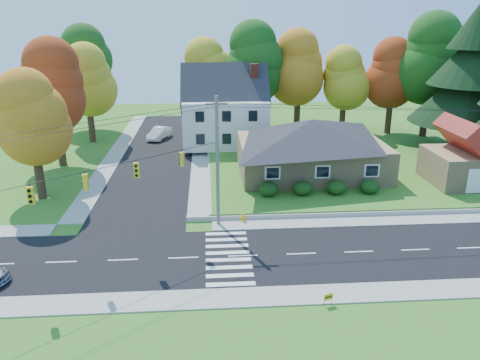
# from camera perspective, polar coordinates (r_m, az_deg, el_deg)

# --- Properties ---
(ground) EXTENTS (120.00, 120.00, 0.00)m
(ground) POSITION_cam_1_polar(r_m,az_deg,el_deg) (31.97, 0.35, -9.24)
(ground) COLOR #3D7923
(road_main) EXTENTS (90.00, 8.00, 0.02)m
(road_main) POSITION_cam_1_polar(r_m,az_deg,el_deg) (31.96, 0.35, -9.23)
(road_main) COLOR black
(road_main) RESTS_ON ground
(road_cross) EXTENTS (8.00, 44.00, 0.02)m
(road_cross) POSITION_cam_1_polar(r_m,az_deg,el_deg) (56.42, -9.87, 3.28)
(road_cross) COLOR black
(road_cross) RESTS_ON ground
(sidewalk_north) EXTENTS (90.00, 2.00, 0.08)m
(sidewalk_north) POSITION_cam_1_polar(r_m,az_deg,el_deg) (36.41, -0.26, -5.44)
(sidewalk_north) COLOR #9C9A90
(sidewalk_north) RESTS_ON ground
(sidewalk_south) EXTENTS (90.00, 2.00, 0.08)m
(sidewalk_south) POSITION_cam_1_polar(r_m,az_deg,el_deg) (27.67, 1.17, -14.09)
(sidewalk_south) COLOR #9C9A90
(sidewalk_south) RESTS_ON ground
(lawn) EXTENTS (30.00, 30.00, 0.50)m
(lawn) POSITION_cam_1_polar(r_m,az_deg,el_deg) (53.46, 12.60, 2.47)
(lawn) COLOR #3D7923
(lawn) RESTS_ON ground
(ranch_house) EXTENTS (14.60, 10.60, 5.40)m
(ranch_house) POSITION_cam_1_polar(r_m,az_deg,el_deg) (46.74, 8.67, 4.16)
(ranch_house) COLOR tan
(ranch_house) RESTS_ON lawn
(colonial_house) EXTENTS (10.40, 8.40, 9.60)m
(colonial_house) POSITION_cam_1_polar(r_m,az_deg,el_deg) (57.06, -1.80, 8.45)
(colonial_house) COLOR silver
(colonial_house) RESTS_ON lawn
(garage) EXTENTS (7.30, 6.30, 4.60)m
(garage) POSITION_cam_1_polar(r_m,az_deg,el_deg) (48.37, 26.12, 2.38)
(garage) COLOR tan
(garage) RESTS_ON lawn
(hedge_row) EXTENTS (10.70, 1.70, 1.27)m
(hedge_row) POSITION_cam_1_polar(r_m,az_deg,el_deg) (41.51, 9.67, -0.92)
(hedge_row) COLOR #163A10
(hedge_row) RESTS_ON lawn
(traffic_infrastructure) EXTENTS (38.10, 10.66, 10.00)m
(traffic_infrastructure) POSITION_cam_1_polar(r_m,az_deg,el_deg) (31.12, -0.10, 0.31)
(traffic_infrastructure) COLOR #666059
(traffic_infrastructure) RESTS_ON ground
(tree_lot_0) EXTENTS (6.72, 6.72, 12.51)m
(tree_lot_0) POSITION_cam_1_polar(r_m,az_deg,el_deg) (62.40, -4.00, 12.80)
(tree_lot_0) COLOR #3F2A19
(tree_lot_0) RESTS_ON lawn
(tree_lot_1) EXTENTS (7.84, 7.84, 14.60)m
(tree_lot_1) POSITION_cam_1_polar(r_m,az_deg,el_deg) (61.59, 1.74, 13.98)
(tree_lot_1) COLOR #3F2A19
(tree_lot_1) RESTS_ON lawn
(tree_lot_2) EXTENTS (7.28, 7.28, 13.56)m
(tree_lot_2) POSITION_cam_1_polar(r_m,az_deg,el_deg) (63.52, 7.19, 13.41)
(tree_lot_2) COLOR #3F2A19
(tree_lot_2) RESTS_ON lawn
(tree_lot_3) EXTENTS (6.16, 6.16, 11.47)m
(tree_lot_3) POSITION_cam_1_polar(r_m,az_deg,el_deg) (64.12, 12.70, 11.98)
(tree_lot_3) COLOR #3F2A19
(tree_lot_3) RESTS_ON lawn
(tree_lot_4) EXTENTS (6.72, 6.72, 12.51)m
(tree_lot_4) POSITION_cam_1_polar(r_m,az_deg,el_deg) (65.08, 18.17, 12.18)
(tree_lot_4) COLOR #3F2A19
(tree_lot_4) RESTS_ON lawn
(tree_lot_5) EXTENTS (8.40, 8.40, 15.64)m
(tree_lot_5) POSITION_cam_1_polar(r_m,az_deg,el_deg) (64.70, 22.39, 13.43)
(tree_lot_5) COLOR #3F2A19
(tree_lot_5) RESTS_ON lawn
(conifer_east_a) EXTENTS (12.80, 12.80, 16.96)m
(conifer_east_a) POSITION_cam_1_polar(r_m,az_deg,el_deg) (58.21, 26.60, 11.49)
(conifer_east_a) COLOR #3F2A19
(conifer_east_a) RESTS_ON lawn
(tree_west_0) EXTENTS (6.16, 6.16, 11.47)m
(tree_west_0) POSITION_cam_1_polar(r_m,az_deg,el_deg) (43.42, -24.13, 6.83)
(tree_west_0) COLOR #3F2A19
(tree_west_0) RESTS_ON ground
(tree_west_1) EXTENTS (7.28, 7.28, 13.56)m
(tree_west_1) POSITION_cam_1_polar(r_m,az_deg,el_deg) (52.89, -21.83, 10.52)
(tree_west_1) COLOR #3F2A19
(tree_west_1) RESTS_ON ground
(tree_west_2) EXTENTS (6.72, 6.72, 12.51)m
(tree_west_2) POSITION_cam_1_polar(r_m,az_deg,el_deg) (62.26, -18.20, 11.44)
(tree_west_2) COLOR #3F2A19
(tree_west_2) RESTS_ON ground
(tree_west_3) EXTENTS (7.84, 7.84, 14.60)m
(tree_west_3) POSITION_cam_1_polar(r_m,az_deg,el_deg) (70.33, -18.42, 13.28)
(tree_west_3) COLOR #3F2A19
(tree_west_3) RESTS_ON ground
(white_car) EXTENTS (3.11, 4.93, 1.53)m
(white_car) POSITION_cam_1_polar(r_m,az_deg,el_deg) (62.79, -9.84, 5.63)
(white_car) COLOR white
(white_car) RESTS_ON road_cross
(fire_hydrant) EXTENTS (0.43, 0.34, 0.76)m
(fire_hydrant) POSITION_cam_1_polar(r_m,az_deg,el_deg) (36.81, 0.38, -4.61)
(fire_hydrant) COLOR #E3AC00
(fire_hydrant) RESTS_ON ground
(yard_sign) EXTENTS (0.54, 0.22, 0.70)m
(yard_sign) POSITION_cam_1_polar(r_m,az_deg,el_deg) (27.28, 10.73, -13.86)
(yard_sign) COLOR black
(yard_sign) RESTS_ON ground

